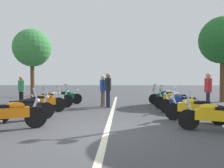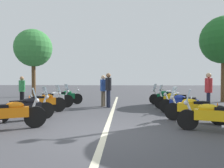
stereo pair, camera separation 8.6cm
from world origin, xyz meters
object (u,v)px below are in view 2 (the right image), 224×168
object	(u,v)px
motorcycle_left_row_2	(44,102)
motorcycle_right_row_2	(183,104)
motorcycle_right_row_0	(214,116)
motorcycle_left_row_4	(65,97)
roadside_tree_1	(33,48)
motorcycle_right_row_1	(194,109)
motorcycle_left_row_1	(25,108)
traffic_cone_1	(29,101)
bystander_1	(103,88)
motorcycle_left_row_0	(9,114)
bystander_0	(108,87)
motorcycle_right_row_4	(167,97)
motorcycle_left_row_3	(53,99)
motorcycle_right_row_3	(175,100)
bystander_3	(22,89)
bystander_4	(209,89)
roadside_tree_0	(224,40)
traffic_cone_0	(217,111)

from	to	relation	value
motorcycle_left_row_2	motorcycle_right_row_2	distance (m)	5.96
motorcycle_left_row_2	motorcycle_right_row_0	distance (m)	6.67
motorcycle_left_row_4	roadside_tree_1	distance (m)	7.59
motorcycle_left_row_4	motorcycle_right_row_1	distance (m)	7.37
motorcycle_left_row_1	traffic_cone_1	size ratio (longest dim) A/B	2.92
motorcycle_left_row_1	bystander_1	size ratio (longest dim) A/B	1.07
motorcycle_left_row_0	roadside_tree_1	bearing A→B (deg)	84.48
motorcycle_left_row_4	bystander_1	distance (m)	2.42
bystander_0	motorcycle_right_row_4	bearing A→B (deg)	172.76
motorcycle_left_row_3	motorcycle_right_row_3	world-z (taller)	motorcycle_left_row_3
bystander_1	bystander_3	xyz separation A→B (m)	(-0.19, 4.38, -0.04)
motorcycle_left_row_0	traffic_cone_1	world-z (taller)	motorcycle_left_row_0
motorcycle_right_row_1	bystander_0	world-z (taller)	bystander_0
motorcycle_left_row_1	motorcycle_right_row_2	world-z (taller)	motorcycle_left_row_1
bystander_3	roadside_tree_1	xyz separation A→B (m)	(6.14, 1.98, 3.05)
bystander_0	bystander_4	world-z (taller)	bystander_0
roadside_tree_0	bystander_4	bearing A→B (deg)	148.39
motorcycle_left_row_4	traffic_cone_0	world-z (taller)	motorcycle_left_row_4
motorcycle_right_row_0	bystander_0	size ratio (longest dim) A/B	1.10
motorcycle_left_row_0	bystander_0	size ratio (longest dim) A/B	1.13
motorcycle_left_row_0	roadside_tree_0	xyz separation A→B (m)	(7.87, -9.72, 3.44)
motorcycle_left_row_3	bystander_4	xyz separation A→B (m)	(-0.68, -7.35, 0.56)
traffic_cone_1	bystander_4	bearing A→B (deg)	-99.18
motorcycle_right_row_1	bystander_3	bearing A→B (deg)	5.02
motorcycle_left_row_2	motorcycle_right_row_2	size ratio (longest dim) A/B	0.90
motorcycle_left_row_2	motorcycle_right_row_3	size ratio (longest dim) A/B	0.86
motorcycle_left_row_1	motorcycle_right_row_4	world-z (taller)	motorcycle_left_row_1
motorcycle_left_row_2	bystander_3	size ratio (longest dim) A/B	1.07
motorcycle_right_row_4	bystander_4	size ratio (longest dim) A/B	1.11
motorcycle_left_row_2	motorcycle_right_row_1	bearing A→B (deg)	-51.60
traffic_cone_0	roadside_tree_1	xyz separation A→B (m)	(9.17, 10.97, 3.70)
motorcycle_left_row_2	bystander_0	world-z (taller)	bystander_0
bystander_1	motorcycle_right_row_3	bearing A→B (deg)	5.87
bystander_4	motorcycle_left_row_1	bearing A→B (deg)	45.94
motorcycle_right_row_1	bystander_3	world-z (taller)	bystander_3
motorcycle_right_row_2	bystander_1	xyz separation A→B (m)	(2.33, 3.59, 0.53)
motorcycle_right_row_1	bystander_4	bearing A→B (deg)	-89.93
motorcycle_right_row_2	motorcycle_right_row_3	bearing A→B (deg)	-60.48
motorcycle_right_row_1	motorcycle_right_row_0	bearing A→B (deg)	125.18
traffic_cone_1	bystander_0	xyz separation A→B (m)	(-0.22, -4.31, 0.76)
motorcycle_left_row_4	traffic_cone_1	world-z (taller)	motorcycle_left_row_4
motorcycle_left_row_3	roadside_tree_0	distance (m)	11.02
motorcycle_left_row_3	roadside_tree_0	world-z (taller)	roadside_tree_0
motorcycle_right_row_2	bystander_1	distance (m)	4.31
motorcycle_left_row_2	traffic_cone_0	world-z (taller)	motorcycle_left_row_2
motorcycle_right_row_1	bystander_3	xyz separation A→B (m)	(3.78, 7.88, 0.48)
motorcycle_left_row_4	roadside_tree_0	size ratio (longest dim) A/B	0.35
traffic_cone_0	traffic_cone_1	bearing A→B (deg)	70.37
traffic_cone_0	bystander_1	bearing A→B (deg)	55.08
bystander_0	motorcycle_left_row_4	bearing A→B (deg)	-47.13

